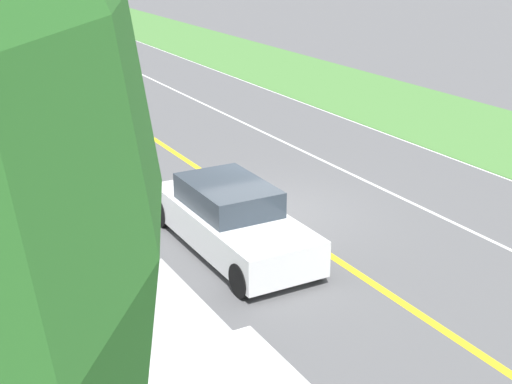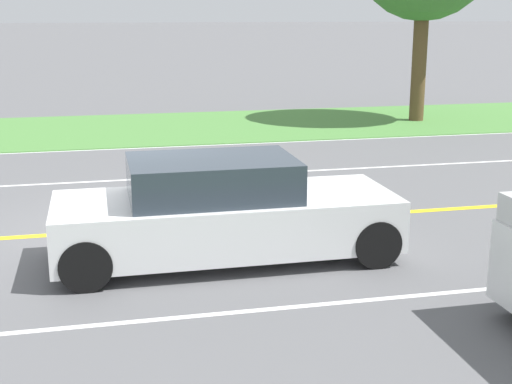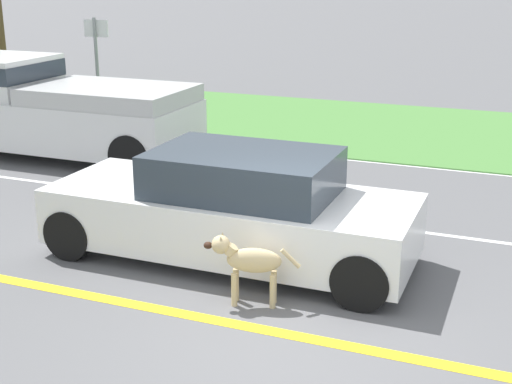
% 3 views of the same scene
% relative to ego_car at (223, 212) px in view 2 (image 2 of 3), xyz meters
% --- Properties ---
extents(ground_plane, '(400.00, 400.00, 0.00)m').
position_rel_ego_car_xyz_m(ground_plane, '(-1.64, -1.38, -0.67)').
color(ground_plane, '#5B5B5E').
extents(centre_divider_line, '(0.18, 160.00, 0.01)m').
position_rel_ego_car_xyz_m(centre_divider_line, '(-1.64, -1.38, -0.67)').
color(centre_divider_line, yellow).
rests_on(centre_divider_line, ground).
extents(lane_edge_line_left, '(0.14, 160.00, 0.01)m').
position_rel_ego_car_xyz_m(lane_edge_line_left, '(-8.64, -1.38, -0.67)').
color(lane_edge_line_left, white).
rests_on(lane_edge_line_left, ground).
extents(lane_dash_same_dir, '(0.10, 160.00, 0.01)m').
position_rel_ego_car_xyz_m(lane_dash_same_dir, '(1.86, -1.38, -0.67)').
color(lane_dash_same_dir, white).
rests_on(lane_dash_same_dir, ground).
extents(lane_dash_oncoming, '(0.10, 160.00, 0.01)m').
position_rel_ego_car_xyz_m(lane_dash_oncoming, '(-5.14, -1.38, -0.67)').
color(lane_dash_oncoming, white).
rests_on(lane_dash_oncoming, ground).
extents(grass_verge_left, '(6.00, 160.00, 0.03)m').
position_rel_ego_car_xyz_m(grass_verge_left, '(-11.64, -1.38, -0.66)').
color(grass_verge_left, '#4C843D').
rests_on(grass_verge_left, ground).
extents(ego_car, '(1.80, 4.69, 1.44)m').
position_rel_ego_car_xyz_m(ego_car, '(0.00, 0.00, 0.00)').
color(ego_car, white).
rests_on(ego_car, ground).
extents(dog, '(0.40, 1.06, 0.83)m').
position_rel_ego_car_xyz_m(dog, '(-1.14, -0.67, -0.15)').
color(dog, '#D1B784').
rests_on(dog, ground).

